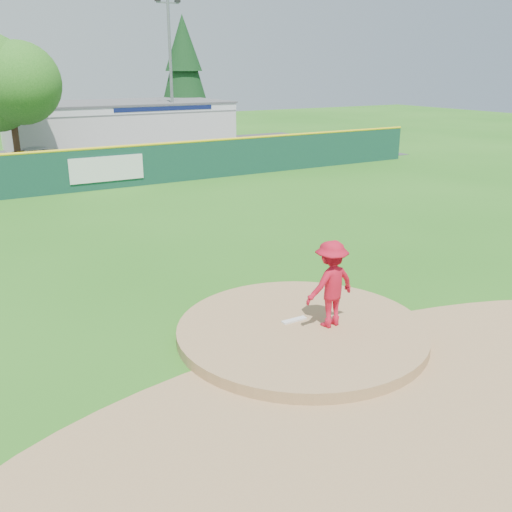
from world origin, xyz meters
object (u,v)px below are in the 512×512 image
pitcher (331,284)px  conifer_tree (184,68)px  light_pole_right (171,69)px  pool_building_grp (119,125)px  deciduous_tree (9,89)px  van (42,158)px

pitcher → conifer_tree: bearing=-114.3°
pitcher → light_pole_right: light_pole_right is taller
conifer_tree → pool_building_grp: bearing=-150.2°
pitcher → deciduous_tree: bearing=-89.6°
pitcher → deciduous_tree: (-2.56, 25.25, 3.34)m
van → deciduous_tree: (-1.38, -0.55, 3.89)m
van → pool_building_grp: size_ratio=0.30×
pitcher → pool_building_grp: size_ratio=0.13×
pool_building_grp → conifer_tree: conifer_tree is taller
pitcher → conifer_tree: size_ratio=0.20×
pitcher → pool_building_grp: (5.44, 32.25, 0.45)m
pitcher → deciduous_tree: 25.60m
deciduous_tree → conifer_tree: (15.00, 11.00, 0.99)m
pool_building_grp → light_pole_right: 5.75m
van → conifer_tree: bearing=-72.0°
deciduous_tree → light_pole_right: bearing=20.0°
van → deciduous_tree: size_ratio=0.63×
pool_building_grp → conifer_tree: size_ratio=1.60×
deciduous_tree → pool_building_grp: bearing=41.2°
deciduous_tree → van: bearing=21.8°
conifer_tree → light_pole_right: light_pole_right is taller
pitcher → conifer_tree: conifer_tree is taller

